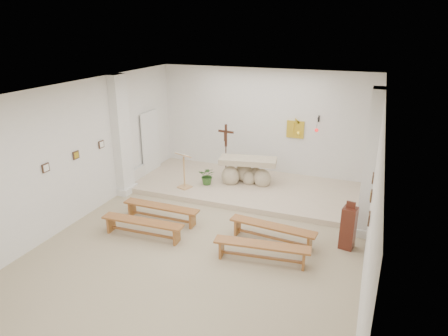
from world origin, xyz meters
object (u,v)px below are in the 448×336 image
at_px(bench_left_second, 143,225).
at_px(lectern, 184,170).
at_px(crucifix_stand, 226,147).
at_px(bench_right_front, 272,229).
at_px(bench_left_front, 161,209).
at_px(bench_right_second, 262,248).
at_px(donation_pedestal, 348,228).
at_px(altar, 247,172).

bearing_deg(bench_left_second, lectern, 93.73).
bearing_deg(crucifix_stand, bench_right_front, -47.93).
bearing_deg(bench_right_front, bench_left_front, -174.58).
bearing_deg(bench_right_second, donation_pedestal, 30.46).
xyz_separation_m(bench_left_front, bench_right_second, (2.92, -0.88, 0.00)).
height_order(donation_pedestal, bench_right_front, donation_pedestal).
height_order(donation_pedestal, bench_left_second, donation_pedestal).
bearing_deg(crucifix_stand, bench_left_front, -94.27).
height_order(altar, lectern, lectern).
relative_size(crucifix_stand, donation_pedestal, 1.51).
bearing_deg(crucifix_stand, bench_right_second, -54.31).
relative_size(crucifix_stand, bench_right_second, 0.83).
bearing_deg(donation_pedestal, lectern, 172.84).
height_order(bench_left_second, bench_right_second, same).
distance_m(lectern, bench_left_second, 2.80).
xyz_separation_m(crucifix_stand, donation_pedestal, (4.01, -2.83, -0.64)).
distance_m(crucifix_stand, bench_left_front, 3.35).
relative_size(lectern, crucifix_stand, 0.66).
bearing_deg(donation_pedestal, bench_right_front, -157.10).
xyz_separation_m(altar, bench_left_second, (-1.35, -3.81, -0.17)).
relative_size(donation_pedestal, bench_right_front, 0.55).
xyz_separation_m(donation_pedestal, bench_left_front, (-4.56, -0.37, -0.18)).
relative_size(bench_left_front, bench_right_front, 0.99).
distance_m(crucifix_stand, donation_pedestal, 4.95).
relative_size(donation_pedestal, bench_left_front, 0.56).
xyz_separation_m(crucifix_stand, bench_right_second, (2.37, -4.08, -0.82)).
xyz_separation_m(bench_left_second, bench_right_second, (2.92, 0.00, 0.00)).
bearing_deg(lectern, altar, 51.56).
height_order(altar, crucifix_stand, crucifix_stand).
bearing_deg(bench_left_second, altar, 68.35).
bearing_deg(bench_right_second, bench_left_second, 173.17).
bearing_deg(bench_right_second, crucifix_stand, 113.33).
xyz_separation_m(lectern, bench_right_front, (3.20, -1.88, -0.39)).
distance_m(altar, bench_right_second, 4.12).
bearing_deg(donation_pedestal, bench_left_front, -165.17).
distance_m(altar, bench_right_front, 3.32).
bearing_deg(crucifix_stand, bench_left_second, -92.18).
bearing_deg(bench_right_second, lectern, 132.40).
bearing_deg(bench_left_front, donation_pedestal, 4.85).
relative_size(altar, bench_right_front, 0.87).
distance_m(altar, bench_left_second, 4.04).
height_order(altar, bench_left_front, altar).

